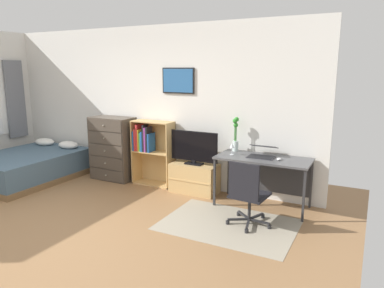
{
  "coord_description": "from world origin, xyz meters",
  "views": [
    {
      "loc": [
        3.58,
        -2.82,
        1.98
      ],
      "look_at": [
        1.34,
        1.5,
        0.96
      ],
      "focal_mm": 33.49,
      "sensor_mm": 36.0,
      "label": 1
    }
  ],
  "objects_px": {
    "desk": "(265,165)",
    "bamboo_vase": "(236,135)",
    "bed": "(28,166)",
    "wine_glass": "(232,146)",
    "tv_stand": "(194,178)",
    "laptop": "(262,152)",
    "dresser": "(113,148)",
    "computer_mouse": "(279,159)",
    "office_chair": "(247,192)",
    "television": "(194,148)",
    "bookshelf": "(150,147)"
  },
  "relations": [
    {
      "from": "bed",
      "to": "wine_glass",
      "type": "xyz_separation_m",
      "value": [
        3.73,
        0.6,
        0.63
      ]
    },
    {
      "from": "computer_mouse",
      "to": "office_chair",
      "type": "bearing_deg",
      "value": -107.01
    },
    {
      "from": "tv_stand",
      "to": "bamboo_vase",
      "type": "bearing_deg",
      "value": 8.53
    },
    {
      "from": "tv_stand",
      "to": "laptop",
      "type": "height_order",
      "value": "laptop"
    },
    {
      "from": "laptop",
      "to": "computer_mouse",
      "type": "bearing_deg",
      "value": -25.54
    },
    {
      "from": "bookshelf",
      "to": "bamboo_vase",
      "type": "distance_m",
      "value": 1.59
    },
    {
      "from": "bookshelf",
      "to": "tv_stand",
      "type": "height_order",
      "value": "bookshelf"
    },
    {
      "from": "television",
      "to": "wine_glass",
      "type": "height_order",
      "value": "television"
    },
    {
      "from": "dresser",
      "to": "bamboo_vase",
      "type": "distance_m",
      "value": 2.35
    },
    {
      "from": "bed",
      "to": "office_chair",
      "type": "distance_m",
      "value": 4.22
    },
    {
      "from": "dresser",
      "to": "wine_glass",
      "type": "relative_size",
      "value": 6.33
    },
    {
      "from": "television",
      "to": "bookshelf",
      "type": "bearing_deg",
      "value": 175.28
    },
    {
      "from": "dresser",
      "to": "desk",
      "type": "relative_size",
      "value": 0.86
    },
    {
      "from": "bookshelf",
      "to": "wine_glass",
      "type": "distance_m",
      "value": 1.62
    },
    {
      "from": "dresser",
      "to": "tv_stand",
      "type": "relative_size",
      "value": 1.49
    },
    {
      "from": "television",
      "to": "wine_glass",
      "type": "bearing_deg",
      "value": -10.82
    },
    {
      "from": "desk",
      "to": "computer_mouse",
      "type": "distance_m",
      "value": 0.31
    },
    {
      "from": "desk",
      "to": "laptop",
      "type": "bearing_deg",
      "value": -167.79
    },
    {
      "from": "wine_glass",
      "to": "office_chair",
      "type": "bearing_deg",
      "value": -55.53
    },
    {
      "from": "laptop",
      "to": "bookshelf",
      "type": "bearing_deg",
      "value": 176.39
    },
    {
      "from": "tv_stand",
      "to": "television",
      "type": "distance_m",
      "value": 0.51
    },
    {
      "from": "office_chair",
      "to": "laptop",
      "type": "bearing_deg",
      "value": 99.41
    },
    {
      "from": "bed",
      "to": "computer_mouse",
      "type": "distance_m",
      "value": 4.5
    },
    {
      "from": "office_chair",
      "to": "dresser",
      "type": "bearing_deg",
      "value": 168.68
    },
    {
      "from": "bed",
      "to": "bookshelf",
      "type": "distance_m",
      "value": 2.32
    },
    {
      "from": "television",
      "to": "laptop",
      "type": "distance_m",
      "value": 1.13
    },
    {
      "from": "bookshelf",
      "to": "laptop",
      "type": "height_order",
      "value": "bookshelf"
    },
    {
      "from": "bookshelf",
      "to": "television",
      "type": "relative_size",
      "value": 1.36
    },
    {
      "from": "laptop",
      "to": "dresser",
      "type": "bearing_deg",
      "value": 178.46
    },
    {
      "from": "dresser",
      "to": "computer_mouse",
      "type": "relative_size",
      "value": 10.95
    },
    {
      "from": "computer_mouse",
      "to": "bamboo_vase",
      "type": "bearing_deg",
      "value": 160.69
    },
    {
      "from": "desk",
      "to": "wine_glass",
      "type": "distance_m",
      "value": 0.55
    },
    {
      "from": "desk",
      "to": "computer_mouse",
      "type": "xyz_separation_m",
      "value": [
        0.24,
        -0.13,
        0.15
      ]
    },
    {
      "from": "dresser",
      "to": "bookshelf",
      "type": "relative_size",
      "value": 1.02
    },
    {
      "from": "bed",
      "to": "desk",
      "type": "relative_size",
      "value": 1.44
    },
    {
      "from": "bed",
      "to": "wine_glass",
      "type": "relative_size",
      "value": 10.64
    },
    {
      "from": "bamboo_vase",
      "to": "television",
      "type": "bearing_deg",
      "value": -169.57
    },
    {
      "from": "desk",
      "to": "bamboo_vase",
      "type": "distance_m",
      "value": 0.64
    },
    {
      "from": "television",
      "to": "computer_mouse",
      "type": "xyz_separation_m",
      "value": [
        1.4,
        -0.14,
        0.01
      ]
    },
    {
      "from": "dresser",
      "to": "computer_mouse",
      "type": "height_order",
      "value": "dresser"
    },
    {
      "from": "tv_stand",
      "to": "television",
      "type": "xyz_separation_m",
      "value": [
        0.0,
        -0.02,
        0.51
      ]
    },
    {
      "from": "dresser",
      "to": "television",
      "type": "xyz_separation_m",
      "value": [
        1.66,
        -0.01,
        0.18
      ]
    },
    {
      "from": "television",
      "to": "desk",
      "type": "relative_size",
      "value": 0.61
    },
    {
      "from": "bookshelf",
      "to": "laptop",
      "type": "relative_size",
      "value": 2.7
    },
    {
      "from": "desk",
      "to": "laptop",
      "type": "distance_m",
      "value": 0.2
    },
    {
      "from": "bed",
      "to": "laptop",
      "type": "bearing_deg",
      "value": 9.76
    },
    {
      "from": "dresser",
      "to": "laptop",
      "type": "height_order",
      "value": "dresser"
    },
    {
      "from": "laptop",
      "to": "bed",
      "type": "bearing_deg",
      "value": -171.24
    },
    {
      "from": "bookshelf",
      "to": "wine_glass",
      "type": "height_order",
      "value": "bookshelf"
    },
    {
      "from": "bed",
      "to": "wine_glass",
      "type": "distance_m",
      "value": 3.83
    }
  ]
}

